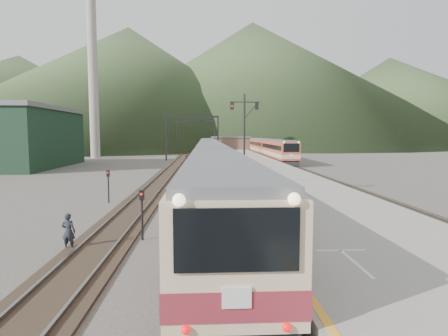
{
  "coord_description": "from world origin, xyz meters",
  "views": [
    {
      "loc": [
        -0.58,
        -12.4,
        4.77
      ],
      "look_at": [
        0.97,
        17.73,
        2.0
      ],
      "focal_mm": 30.0,
      "sensor_mm": 36.0,
      "label": 1
    }
  ],
  "objects": [
    {
      "name": "track_second",
      "position": [
        11.5,
        40.0,
        0.07
      ],
      "size": [
        2.6,
        200.0,
        0.23
      ],
      "color": "black",
      "rests_on": "ground"
    },
    {
      "name": "main_train",
      "position": [
        0.0,
        33.13,
        1.96
      ],
      "size": [
        2.83,
        77.66,
        3.46
      ],
      "color": "beige",
      "rests_on": "track_main"
    },
    {
      "name": "short_signal_c",
      "position": [
        -7.24,
        13.53,
        1.46
      ],
      "size": [
        0.24,
        0.2,
        2.27
      ],
      "color": "black",
      "rests_on": "ground"
    },
    {
      "name": "hill_d",
      "position": [
        -120.0,
        240.0,
        27.5
      ],
      "size": [
        200.0,
        200.0,
        55.0
      ],
      "primitive_type": "cone",
      "color": "#294123",
      "rests_on": "ground"
    },
    {
      "name": "hill_b",
      "position": [
        30.0,
        230.0,
        37.5
      ],
      "size": [
        220.0,
        220.0,
        75.0
      ],
      "primitive_type": "cone",
      "color": "#294123",
      "rests_on": "ground"
    },
    {
      "name": "signal_mast",
      "position": [
        2.32,
        14.99,
        5.08
      ],
      "size": [
        2.2,
        0.27,
        6.66
      ],
      "color": "black",
      "rests_on": "platform"
    },
    {
      "name": "track_main",
      "position": [
        0.0,
        40.0,
        0.07
      ],
      "size": [
        2.6,
        200.0,
        0.23
      ],
      "color": "black",
      "rests_on": "ground"
    },
    {
      "name": "short_signal_a",
      "position": [
        -3.4,
        4.23,
        1.46
      ],
      "size": [
        0.26,
        0.21,
        2.27
      ],
      "color": "black",
      "rests_on": "ground"
    },
    {
      "name": "second_train",
      "position": [
        11.5,
        57.66,
        1.87
      ],
      "size": [
        2.69,
        36.72,
        3.29
      ],
      "color": "#C25335",
      "rests_on": "track_second"
    },
    {
      "name": "platform",
      "position": [
        5.6,
        38.0,
        0.5
      ],
      "size": [
        8.0,
        100.0,
        1.0
      ],
      "primitive_type": "cube",
      "color": "gray",
      "rests_on": "ground"
    },
    {
      "name": "track_far",
      "position": [
        -5.0,
        40.0,
        0.07
      ],
      "size": [
        2.6,
        200.0,
        0.23
      ],
      "color": "black",
      "rests_on": "ground"
    },
    {
      "name": "gantry_near",
      "position": [
        -2.85,
        55.0,
        5.59
      ],
      "size": [
        9.55,
        0.25,
        8.0
      ],
      "color": "black",
      "rests_on": "ground"
    },
    {
      "name": "smokestack",
      "position": [
        -22.0,
        62.0,
        15.0
      ],
      "size": [
        1.8,
        1.8,
        30.0
      ],
      "primitive_type": "cylinder",
      "color": "#9E998E",
      "rests_on": "ground"
    },
    {
      "name": "short_signal_b",
      "position": [
        -2.9,
        35.15,
        1.46
      ],
      "size": [
        0.24,
        0.18,
        2.27
      ],
      "color": "black",
      "rests_on": "ground"
    },
    {
      "name": "hill_c",
      "position": [
        110.0,
        210.0,
        25.0
      ],
      "size": [
        160.0,
        160.0,
        50.0
      ],
      "primitive_type": "cone",
      "color": "#294123",
      "rests_on": "ground"
    },
    {
      "name": "ground",
      "position": [
        0.0,
        0.0,
        0.0
      ],
      "size": [
        400.0,
        400.0,
        0.0
      ],
      "primitive_type": "plane",
      "color": "#47423D",
      "rests_on": "ground"
    },
    {
      "name": "hill_a",
      "position": [
        -40.0,
        190.0,
        30.0
      ],
      "size": [
        180.0,
        180.0,
        60.0
      ],
      "primitive_type": "cone",
      "color": "#294123",
      "rests_on": "ground"
    },
    {
      "name": "gantry_far",
      "position": [
        -2.85,
        80.0,
        5.59
      ],
      "size": [
        9.55,
        0.25,
        8.0
      ],
      "color": "black",
      "rests_on": "ground"
    },
    {
      "name": "worker",
      "position": [
        -6.18,
        2.91,
        0.77
      ],
      "size": [
        0.6,
        0.43,
        1.55
      ],
      "primitive_type": "imported",
      "rotation": [
        0.0,
        0.0,
        3.03
      ],
      "color": "#1F232C",
      "rests_on": "ground"
    },
    {
      "name": "station_shed",
      "position": [
        5.6,
        78.0,
        2.57
      ],
      "size": [
        9.4,
        4.4,
        3.1
      ],
      "color": "brown",
      "rests_on": "platform"
    },
    {
      "name": "warehouse",
      "position": [
        -28.0,
        42.0,
        4.32
      ],
      "size": [
        14.5,
        20.5,
        8.6
      ],
      "color": "black",
      "rests_on": "ground"
    }
  ]
}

